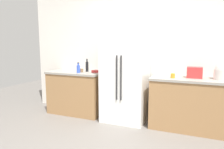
{
  "coord_description": "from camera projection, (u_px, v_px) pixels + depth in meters",
  "views": [
    {
      "loc": [
        1.04,
        -2.28,
        1.44
      ],
      "look_at": [
        -0.08,
        0.42,
        1.03
      ],
      "focal_mm": 32.97,
      "sensor_mm": 36.0,
      "label": 1
    }
  ],
  "objects": [
    {
      "name": "kitchen_back_panel",
      "position": [
        142.0,
        47.0,
        4.09
      ],
      "size": [
        5.05,
        0.1,
        2.8
      ],
      "primitive_type": "cube",
      "color": "silver",
      "rests_on": "ground_plane"
    },
    {
      "name": "counter_left",
      "position": [
        77.0,
        92.0,
        4.39
      ],
      "size": [
        1.18,
        0.63,
        0.89
      ],
      "color": "#9E7247",
      "rests_on": "ground_plane"
    },
    {
      "name": "counter_right",
      "position": [
        193.0,
        104.0,
        3.51
      ],
      "size": [
        1.44,
        0.63,
        0.89
      ],
      "color": "#9E7247",
      "rests_on": "ground_plane"
    },
    {
      "name": "refrigerator",
      "position": [
        125.0,
        75.0,
        3.88
      ],
      "size": [
        0.81,
        0.66,
        1.75
      ],
      "color": "white",
      "rests_on": "ground_plane"
    },
    {
      "name": "toaster",
      "position": [
        195.0,
        72.0,
        3.48
      ],
      "size": [
        0.25,
        0.17,
        0.19
      ],
      "primitive_type": "cube",
      "color": "red",
      "rests_on": "counter_right"
    },
    {
      "name": "rice_cooker",
      "position": [
        223.0,
        71.0,
        3.32
      ],
      "size": [
        0.28,
        0.28,
        0.29
      ],
      "color": "silver",
      "rests_on": "counter_right"
    },
    {
      "name": "bottle_a",
      "position": [
        78.0,
        69.0,
        4.11
      ],
      "size": [
        0.07,
        0.07,
        0.21
      ],
      "color": "blue",
      "rests_on": "counter_left"
    },
    {
      "name": "bottle_b",
      "position": [
        87.0,
        66.0,
        4.32
      ],
      "size": [
        0.06,
        0.06,
        0.27
      ],
      "color": "black",
      "rests_on": "counter_left"
    },
    {
      "name": "cup_a",
      "position": [
        81.0,
        70.0,
        4.24
      ],
      "size": [
        0.09,
        0.09,
        0.07
      ],
      "primitive_type": "cylinder",
      "color": "brown",
      "rests_on": "counter_left"
    },
    {
      "name": "cup_b",
      "position": [
        173.0,
        76.0,
        3.48
      ],
      "size": [
        0.07,
        0.07,
        0.08
      ],
      "primitive_type": "cylinder",
      "color": "orange",
      "rests_on": "counter_right"
    },
    {
      "name": "bowl_a",
      "position": [
        95.0,
        71.0,
        4.21
      ],
      "size": [
        0.16,
        0.16,
        0.05
      ],
      "primitive_type": "cylinder",
      "color": "red",
      "rests_on": "counter_left"
    }
  ]
}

